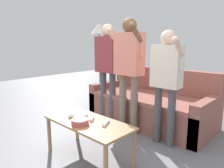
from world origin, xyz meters
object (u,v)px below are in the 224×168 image
at_px(coffee_table, 88,126).
at_px(floor_lamp, 99,34).
at_px(player_left, 108,62).
at_px(game_remote_wand_spare, 106,123).
at_px(game_remote_nunchuk, 71,116).
at_px(player_right, 166,75).
at_px(snack_bowl, 80,122).
at_px(player_center, 129,63).
at_px(game_remote_wand_far, 81,116).
at_px(couch, 151,104).
at_px(game_remote_wand_near, 92,118).

distance_m(coffee_table, floor_lamp, 2.45).
distance_m(player_left, game_remote_wand_spare, 1.39).
relative_size(game_remote_nunchuk, player_right, 0.06).
relative_size(snack_bowl, player_center, 0.11).
xyz_separation_m(player_left, game_remote_wand_spare, (0.89, -0.93, -0.54)).
relative_size(game_remote_nunchuk, game_remote_wand_far, 0.53).
xyz_separation_m(couch, game_remote_wand_far, (0.01, -1.47, 0.17)).
relative_size(player_left, game_remote_wand_far, 9.68).
bearing_deg(game_remote_nunchuk, game_remote_wand_far, 40.34).
height_order(couch, game_remote_wand_far, couch).
xyz_separation_m(coffee_table, player_left, (-0.69, 1.01, 0.61)).
distance_m(floor_lamp, player_right, 2.13).
xyz_separation_m(couch, snack_bowl, (0.16, -1.61, 0.18)).
relative_size(couch, floor_lamp, 1.17).
relative_size(snack_bowl, player_left, 0.12).
height_order(player_left, game_remote_wand_far, player_left).
distance_m(game_remote_wand_near, game_remote_wand_far, 0.14).
bearing_deg(couch, game_remote_wand_spare, -76.15).
bearing_deg(couch, floor_lamp, 175.95).
bearing_deg(couch, game_remote_nunchuk, -93.24).
relative_size(coffee_table, snack_bowl, 5.64).
bearing_deg(game_remote_wand_near, game_remote_nunchuk, -150.64).
relative_size(snack_bowl, game_remote_wand_spare, 1.15).
bearing_deg(couch, player_left, -137.82).
xyz_separation_m(player_left, game_remote_wand_near, (0.67, -0.94, -0.54)).
height_order(coffee_table, snack_bowl, snack_bowl).
relative_size(couch, player_left, 1.25).
relative_size(couch, game_remote_wand_near, 14.05).
bearing_deg(floor_lamp, player_center, -27.11).
xyz_separation_m(player_center, game_remote_wand_far, (0.02, -0.88, -0.57)).
relative_size(player_right, game_remote_wand_near, 10.24).
distance_m(game_remote_nunchuk, player_left, 1.27).
relative_size(game_remote_nunchuk, game_remote_wand_spare, 0.55).
xyz_separation_m(player_right, game_remote_wand_near, (-0.44, -0.84, -0.45)).
height_order(couch, snack_bowl, couch).
xyz_separation_m(snack_bowl, floor_lamp, (-1.52, 1.71, 1.00)).
xyz_separation_m(floor_lamp, game_remote_wand_far, (1.37, -1.57, -1.01)).
bearing_deg(player_left, player_center, -11.21).
bearing_deg(player_left, floor_lamp, 144.51).
distance_m(player_right, game_remote_wand_spare, 0.97).
distance_m(couch, player_center, 0.95).
bearing_deg(player_center, game_remote_wand_spare, -66.18).
bearing_deg(game_remote_nunchuk, player_center, 85.60).
distance_m(floor_lamp, game_remote_wand_near, 2.36).
xyz_separation_m(coffee_table, floor_lamp, (-1.51, 1.59, 1.09)).
relative_size(couch, game_remote_nunchuk, 22.75).
bearing_deg(player_center, player_right, 0.71).
bearing_deg(coffee_table, floor_lamp, 133.48).
bearing_deg(player_right, snack_bowl, -112.29).
height_order(player_center, game_remote_wand_far, player_center).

